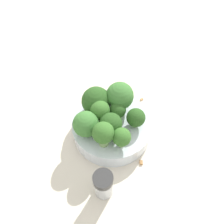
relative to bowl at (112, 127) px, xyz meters
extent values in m
plane|color=beige|center=(0.00, 0.00, -0.02)|extent=(3.00, 3.00, 0.00)
cylinder|color=silver|center=(0.00, 0.00, 0.00)|extent=(0.17, 0.17, 0.04)
cylinder|color=#84AD66|center=(0.02, -0.02, 0.03)|extent=(0.02, 0.02, 0.02)
sphere|color=#28511E|center=(0.02, -0.02, 0.05)|extent=(0.04, 0.04, 0.04)
cylinder|color=#8EB770|center=(0.00, 0.01, 0.03)|extent=(0.02, 0.02, 0.02)
sphere|color=#28511E|center=(0.00, 0.01, 0.05)|extent=(0.03, 0.03, 0.03)
cylinder|color=#84AD66|center=(-0.02, -0.02, 0.03)|extent=(0.02, 0.02, 0.03)
sphere|color=#386B28|center=(-0.02, -0.02, 0.05)|extent=(0.04, 0.04, 0.04)
cylinder|color=#84AD66|center=(0.03, 0.03, 0.03)|extent=(0.02, 0.02, 0.02)
sphere|color=#28511E|center=(0.03, 0.03, 0.04)|extent=(0.04, 0.04, 0.04)
cylinder|color=#7A9E5B|center=(-0.02, 0.04, 0.03)|extent=(0.02, 0.02, 0.03)
sphere|color=#3D7533|center=(-0.02, 0.04, 0.06)|extent=(0.06, 0.06, 0.06)
cylinder|color=#7A9E5B|center=(0.03, -0.04, 0.03)|extent=(0.02, 0.02, 0.03)
sphere|color=#386B28|center=(0.03, -0.04, 0.06)|extent=(0.04, 0.04, 0.04)
cylinder|color=#84AD66|center=(0.05, -0.02, 0.03)|extent=(0.02, 0.02, 0.02)
sphere|color=#386B28|center=(0.05, -0.02, 0.05)|extent=(0.03, 0.03, 0.03)
cylinder|color=#8EB770|center=(-0.01, -0.05, 0.03)|extent=(0.02, 0.02, 0.02)
sphere|color=#3D7533|center=(-0.01, -0.05, 0.05)|extent=(0.05, 0.05, 0.05)
cylinder|color=#8EB770|center=(-0.04, -0.01, 0.03)|extent=(0.02, 0.02, 0.02)
sphere|color=#28511E|center=(-0.04, -0.01, 0.05)|extent=(0.06, 0.06, 0.06)
cylinder|color=#B2B7BC|center=(0.09, -0.09, 0.01)|extent=(0.03, 0.03, 0.05)
cylinder|color=#2D2D2D|center=(0.09, -0.09, 0.04)|extent=(0.03, 0.03, 0.01)
cube|color=olive|center=(0.09, 0.00, -0.01)|extent=(0.01, 0.01, 0.01)
cube|color=#AD7F4C|center=(0.08, -0.08, -0.01)|extent=(0.01, 0.01, 0.01)
cube|color=#AD7F4C|center=(-0.03, 0.11, -0.02)|extent=(0.00, 0.01, 0.01)
camera|label=1|loc=(0.20, -0.16, 0.39)|focal=35.00mm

